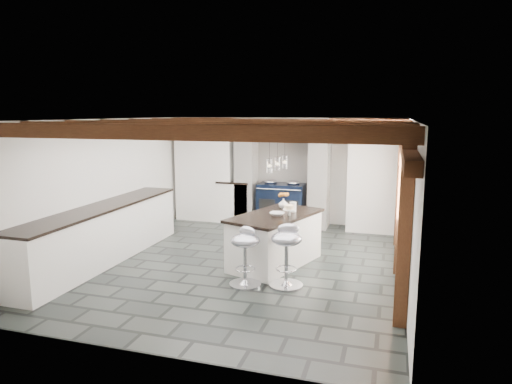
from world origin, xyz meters
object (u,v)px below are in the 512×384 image
(bar_stool_near, at_px, (286,248))
(bar_stool_far, at_px, (246,250))
(range_cooker, at_px, (282,203))
(kitchen_island, at_px, (275,239))

(bar_stool_near, distance_m, bar_stool_far, 0.57)
(range_cooker, xyz_separation_m, kitchen_island, (0.53, -2.62, -0.04))
(range_cooker, bearing_deg, bar_stool_far, -84.44)
(range_cooker, bearing_deg, kitchen_island, -78.63)
(range_cooker, relative_size, bar_stool_near, 1.13)
(kitchen_island, distance_m, bar_stool_near, 0.95)
(range_cooker, height_order, bar_stool_far, range_cooker)
(kitchen_island, bearing_deg, range_cooker, 120.25)
(kitchen_island, relative_size, bar_stool_near, 2.10)
(kitchen_island, xyz_separation_m, bar_stool_near, (0.38, -0.87, 0.13))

